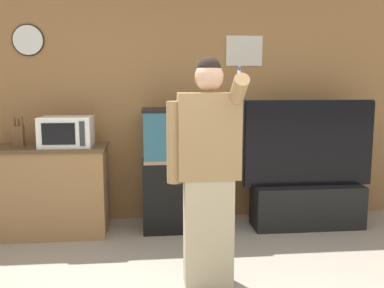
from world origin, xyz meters
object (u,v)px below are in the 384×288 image
object	(u,v)px
microwave	(67,132)
tv_on_stand	(307,190)
counter_island	(47,190)
knife_block	(18,135)
person_standing	(207,170)
aquarium_on_stand	(180,169)

from	to	relation	value
microwave	tv_on_stand	bearing A→B (deg)	-0.25
microwave	tv_on_stand	xyz separation A→B (m)	(2.61, -0.01, -0.69)
tv_on_stand	counter_island	bearing A→B (deg)	178.94
knife_block	person_standing	bearing A→B (deg)	-37.63
microwave	person_standing	size ratio (longest dim) A/B	0.29
knife_block	person_standing	world-z (taller)	person_standing
counter_island	knife_block	xyz separation A→B (m)	(-0.27, 0.05, 0.59)
aquarium_on_stand	person_standing	xyz separation A→B (m)	(0.11, -1.39, 0.27)
counter_island	aquarium_on_stand	distance (m)	1.44
aquarium_on_stand	tv_on_stand	size ratio (longest dim) A/B	0.91
counter_island	aquarium_on_stand	xyz separation A→B (m)	(1.43, 0.05, 0.19)
aquarium_on_stand	person_standing	world-z (taller)	person_standing
counter_island	aquarium_on_stand	size ratio (longest dim) A/B	0.96
aquarium_on_stand	tv_on_stand	world-z (taller)	tv_on_stand
tv_on_stand	person_standing	bearing A→B (deg)	-135.59
person_standing	microwave	bearing A→B (deg)	134.94
counter_island	knife_block	bearing A→B (deg)	168.84
counter_island	tv_on_stand	distance (m)	2.85
counter_island	person_standing	world-z (taller)	person_standing
knife_block	aquarium_on_stand	size ratio (longest dim) A/B	0.24
counter_island	person_standing	size ratio (longest dim) A/B	0.71
person_standing	aquarium_on_stand	bearing A→B (deg)	94.42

